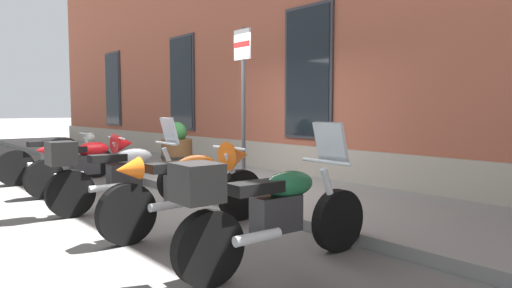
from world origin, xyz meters
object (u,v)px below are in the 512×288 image
motorcycle_black_naked (58,157)px  parking_sign (243,87)px  motorcycle_orange_sport (195,183)px  barrel_planter (177,152)px  motorcycle_green_touring (270,210)px  motorcycle_red_sport (92,161)px  motorcycle_silver_touring (119,172)px

motorcycle_black_naked → parking_sign: bearing=21.4°
motorcycle_orange_sport → barrel_planter: bearing=153.3°
motorcycle_black_naked → parking_sign: parking_sign is taller
motorcycle_black_naked → motorcycle_green_touring: 6.27m
motorcycle_red_sport → motorcycle_orange_sport: bearing=1.4°
motorcycle_orange_sport → motorcycle_green_touring: (1.55, -0.21, -0.02)m
barrel_planter → motorcycle_green_touring: bearing=-21.1°
motorcycle_silver_touring → motorcycle_green_touring: size_ratio=1.03×
parking_sign → motorcycle_orange_sport: bearing=-58.3°
motorcycle_red_sport → motorcycle_orange_sport: size_ratio=0.91×
motorcycle_orange_sport → parking_sign: size_ratio=0.89×
motorcycle_red_sport → motorcycle_green_touring: size_ratio=0.94×
motorcycle_black_naked → barrel_planter: bearing=52.6°
motorcycle_silver_touring → motorcycle_black_naked: bearing=177.7°
motorcycle_red_sport → barrel_planter: barrel_planter is taller
parking_sign → motorcycle_green_touring: bearing=-33.5°
motorcycle_silver_touring → motorcycle_orange_sport: motorcycle_silver_touring is taller
motorcycle_orange_sport → barrel_planter: (-3.33, 1.67, 0.02)m
motorcycle_silver_touring → parking_sign: size_ratio=0.88×
motorcycle_green_touring → parking_sign: 3.11m
parking_sign → barrel_planter: 2.75m
parking_sign → motorcycle_silver_touring: bearing=-112.5°
motorcycle_red_sport → barrel_planter: bearing=97.7°
motorcycle_silver_touring → motorcycle_green_touring: (3.08, 0.06, 0.00)m
motorcycle_black_naked → motorcycle_red_sport: bearing=2.4°
motorcycle_orange_sport → motorcycle_black_naked: bearing=-178.3°
motorcycle_orange_sport → parking_sign: (-0.85, 1.37, 1.17)m
motorcycle_black_naked → motorcycle_red_sport: (1.62, 0.07, 0.07)m
motorcycle_silver_touring → parking_sign: (0.68, 1.64, 1.19)m
motorcycle_black_naked → motorcycle_silver_touring: 3.19m
motorcycle_orange_sport → motorcycle_green_touring: 1.57m
motorcycle_black_naked → motorcycle_green_touring: bearing=-0.6°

